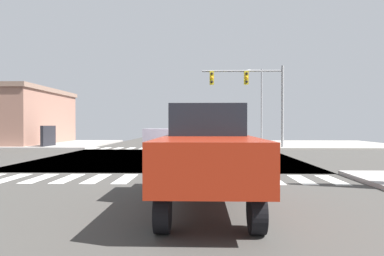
# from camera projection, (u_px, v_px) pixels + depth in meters

# --- Properties ---
(ground) EXTENTS (90.00, 90.00, 0.05)m
(ground) POSITION_uv_depth(u_px,v_px,m) (169.00, 158.00, 18.47)
(ground) COLOR #3F3C39
(sidewalk_corner_ne) EXTENTS (12.00, 12.00, 0.14)m
(sidewalk_corner_ne) POSITION_uv_depth(u_px,v_px,m) (322.00, 144.00, 30.08)
(sidewalk_corner_ne) COLOR #A09B91
(sidewalk_corner_ne) RESTS_ON ground
(sidewalk_corner_nw) EXTENTS (12.00, 12.00, 0.14)m
(sidewalk_corner_nw) POSITION_uv_depth(u_px,v_px,m) (45.00, 144.00, 30.85)
(sidewalk_corner_nw) COLOR #9D9894
(sidewalk_corner_nw) RESTS_ON ground
(crosswalk_near) EXTENTS (13.50, 2.00, 0.01)m
(crosswalk_near) POSITION_uv_depth(u_px,v_px,m) (140.00, 179.00, 11.18)
(crosswalk_near) COLOR silver
(crosswalk_near) RESTS_ON ground
(crosswalk_far) EXTENTS (13.50, 2.00, 0.01)m
(crosswalk_far) POSITION_uv_depth(u_px,v_px,m) (175.00, 148.00, 25.78)
(crosswalk_far) COLOR silver
(crosswalk_far) RESTS_ON ground
(traffic_signal_mast) EXTENTS (6.34, 0.55, 6.46)m
(traffic_signal_mast) POSITION_uv_depth(u_px,v_px,m) (251.00, 88.00, 25.36)
(traffic_signal_mast) COLOR gray
(traffic_signal_mast) RESTS_ON ground
(street_lamp) EXTENTS (1.78, 0.32, 7.94)m
(street_lamp) POSITION_uv_depth(u_px,v_px,m) (259.00, 98.00, 35.47)
(street_lamp) COLOR gray
(street_lamp) RESTS_ON ground
(pickup_farside_1) EXTENTS (5.10, 2.00, 2.35)m
(pickup_farside_1) POSITION_uv_depth(u_px,v_px,m) (185.00, 133.00, 21.94)
(pickup_farside_1) COLOR black
(pickup_farside_1) RESTS_ON ground
(pickup_queued_2) EXTENTS (2.00, 5.10, 2.35)m
(pickup_queued_2) POSITION_uv_depth(u_px,v_px,m) (208.00, 149.00, 7.46)
(pickup_queued_2) COLOR black
(pickup_queued_2) RESTS_ON ground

